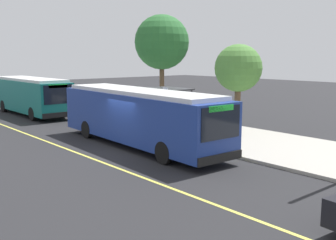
{
  "coord_description": "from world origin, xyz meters",
  "views": [
    {
      "loc": [
        16.15,
        -11.13,
        4.59
      ],
      "look_at": [
        1.38,
        1.55,
        1.52
      ],
      "focal_mm": 42.72,
      "sensor_mm": 36.0,
      "label": 1
    }
  ],
  "objects_px": {
    "transit_bus_second": "(31,95)",
    "waiting_bench": "(174,119)",
    "transit_bus_main": "(139,115)",
    "pedestrian_commuter": "(162,115)",
    "route_sign_post": "(165,104)"
  },
  "relations": [
    {
      "from": "transit_bus_second",
      "to": "route_sign_post",
      "type": "relative_size",
      "value": 3.6
    },
    {
      "from": "transit_bus_main",
      "to": "waiting_bench",
      "type": "xyz_separation_m",
      "value": [
        -2.63,
        4.74,
        -0.98
      ]
    },
    {
      "from": "transit_bus_second",
      "to": "waiting_bench",
      "type": "xyz_separation_m",
      "value": [
        12.25,
        4.46,
        -0.98
      ]
    },
    {
      "from": "route_sign_post",
      "to": "pedestrian_commuter",
      "type": "xyz_separation_m",
      "value": [
        -1.26,
        0.8,
        -0.84
      ]
    },
    {
      "from": "pedestrian_commuter",
      "to": "waiting_bench",
      "type": "bearing_deg",
      "value": 113.83
    },
    {
      "from": "transit_bus_second",
      "to": "waiting_bench",
      "type": "height_order",
      "value": "transit_bus_second"
    },
    {
      "from": "pedestrian_commuter",
      "to": "route_sign_post",
      "type": "bearing_deg",
      "value": -32.4
    },
    {
      "from": "transit_bus_main",
      "to": "waiting_bench",
      "type": "bearing_deg",
      "value": 119.06
    },
    {
      "from": "waiting_bench",
      "to": "route_sign_post",
      "type": "distance_m",
      "value": 3.34
    },
    {
      "from": "transit_bus_second",
      "to": "transit_bus_main",
      "type": "bearing_deg",
      "value": -1.07
    },
    {
      "from": "transit_bus_main",
      "to": "pedestrian_commuter",
      "type": "distance_m",
      "value": 3.76
    },
    {
      "from": "transit_bus_main",
      "to": "waiting_bench",
      "type": "relative_size",
      "value": 7.43
    },
    {
      "from": "waiting_bench",
      "to": "route_sign_post",
      "type": "xyz_separation_m",
      "value": [
        1.95,
        -2.36,
        1.32
      ]
    },
    {
      "from": "transit_bus_second",
      "to": "waiting_bench",
      "type": "distance_m",
      "value": 13.07
    },
    {
      "from": "transit_bus_second",
      "to": "pedestrian_commuter",
      "type": "xyz_separation_m",
      "value": [
        12.94,
        2.9,
        -0.5
      ]
    }
  ]
}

